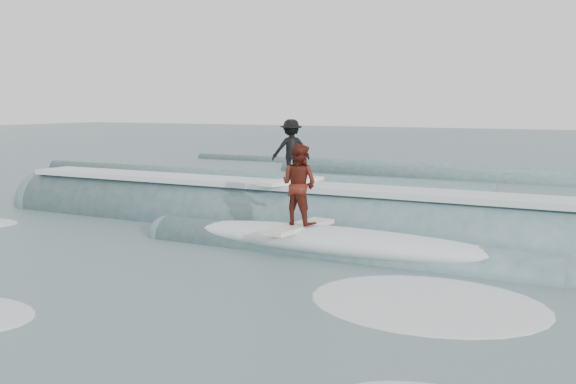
% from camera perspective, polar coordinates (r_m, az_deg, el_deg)
% --- Properties ---
extents(ground, '(160.00, 160.00, 0.00)m').
position_cam_1_polar(ground, '(12.36, -8.33, -7.21)').
color(ground, '#405A5E').
rests_on(ground, ground).
extents(breaking_wave, '(20.42, 3.90, 2.24)m').
position_cam_1_polar(breaking_wave, '(16.04, 1.94, -3.49)').
color(breaking_wave, '#375D5D').
rests_on(breaking_wave, ground).
extents(surfer_black, '(1.12, 2.07, 1.63)m').
position_cam_1_polar(surfer_black, '(16.35, 0.28, 3.49)').
color(surfer_black, white).
rests_on(surfer_black, ground).
extents(surfer_red, '(0.94, 2.06, 1.85)m').
position_cam_1_polar(surfer_red, '(13.87, 0.98, 0.30)').
color(surfer_red, silver).
rests_on(surfer_red, ground).
extents(whitewater, '(16.11, 6.83, 0.10)m').
position_cam_1_polar(whitewater, '(10.33, -2.98, -10.15)').
color(whitewater, silver).
rests_on(whitewater, ground).
extents(far_swells, '(33.32, 8.65, 0.80)m').
position_cam_1_polar(far_swells, '(28.99, 8.84, 1.38)').
color(far_swells, '#375D5D').
rests_on(far_swells, ground).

